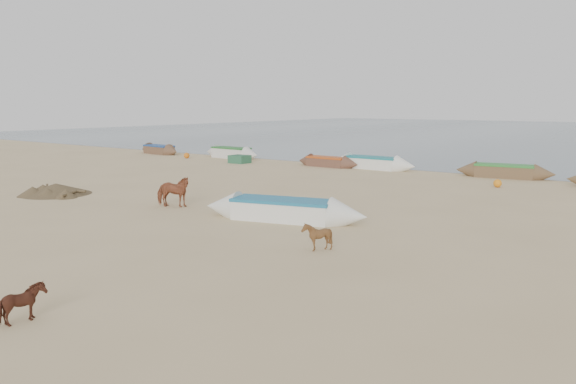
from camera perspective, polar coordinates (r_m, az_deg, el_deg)
The scene contains 8 objects.
ground at distance 19.72m, azimuth -6.95°, elevation -4.33°, with size 140.00×140.00×0.00m, color tan.
cow_adult at distance 25.16m, azimuth -11.63°, elevation 0.04°, with size 0.74×1.63×1.38m, color brown.
calf_front at distance 17.42m, azimuth 2.97°, elevation -4.52°, with size 0.73×0.82×0.91m, color brown.
calf_right at distance 13.01m, azimuth -25.40°, elevation -10.28°, with size 0.82×0.70×0.83m, color #562A1B.
near_canoe at distance 21.89m, azimuth -0.52°, elevation -1.81°, with size 6.72×1.36×0.84m, color white, non-canonical shape.
debris_pile at distance 30.56m, azimuth -22.51°, elevation 0.30°, with size 3.45×3.45×0.55m, color brown.
waterline_canoes at distance 40.06m, azimuth 6.53°, elevation 3.04°, with size 43.26×3.82×0.92m.
beach_clutter at distance 35.27m, azimuth 20.61°, elevation 1.53°, with size 45.83×4.97×0.64m.
Camera 1 is at (13.24, -13.90, 4.51)m, focal length 35.00 mm.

